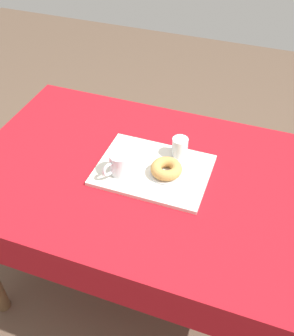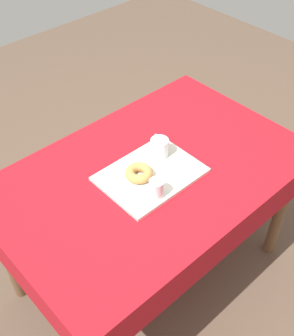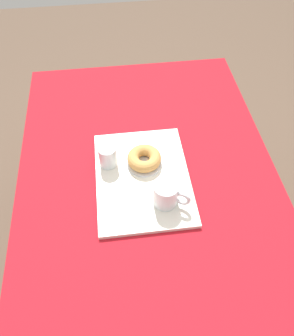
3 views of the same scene
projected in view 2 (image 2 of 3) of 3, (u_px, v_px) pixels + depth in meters
ground_plane at (150, 269)px, 2.48m from camera, size 6.00×6.00×0.00m
dining_table at (151, 186)px, 2.02m from camera, size 1.42×0.93×0.78m
serving_tray at (150, 174)px, 1.92m from camera, size 0.44×0.33×0.02m
tea_mug_left at (159, 148)px, 1.98m from camera, size 0.09×0.12×0.09m
water_glass_near at (156, 189)px, 1.79m from camera, size 0.06×0.06×0.08m
donut_plate_left at (139, 177)px, 1.89m from camera, size 0.13×0.13×0.01m
sugar_donut_left at (139, 173)px, 1.88m from camera, size 0.12×0.12×0.04m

